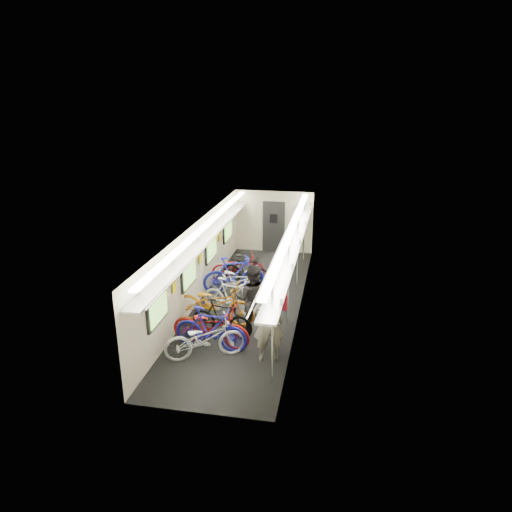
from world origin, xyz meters
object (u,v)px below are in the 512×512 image
at_px(bicycle_0, 205,339).
at_px(bicycle_1, 211,329).
at_px(passenger_mid, 252,299).
at_px(passenger_near, 268,323).
at_px(backpack, 282,302).

xyz_separation_m(bicycle_0, bicycle_1, (0.03, 0.38, 0.05)).
relative_size(bicycle_0, passenger_mid, 1.02).
bearing_deg(bicycle_0, passenger_near, -107.43).
bearing_deg(bicycle_0, passenger_mid, -54.91).
distance_m(passenger_near, backpack, 0.61).
relative_size(passenger_mid, backpack, 4.87).
relative_size(passenger_near, backpack, 4.99).
bearing_deg(passenger_near, bicycle_1, -24.49).
relative_size(bicycle_0, passenger_near, 0.99).
distance_m(passenger_mid, backpack, 1.20).
height_order(bicycle_1, passenger_mid, passenger_mid).
relative_size(bicycle_0, bicycle_1, 1.03).
xyz_separation_m(passenger_mid, backpack, (0.84, -0.78, 0.36)).
distance_m(bicycle_1, passenger_mid, 1.36).
height_order(bicycle_0, backpack, backpack).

